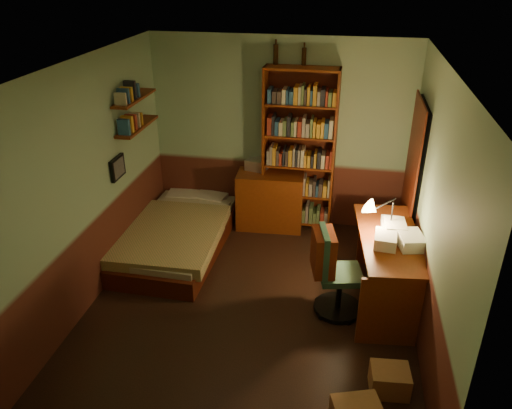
% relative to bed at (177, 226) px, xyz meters
% --- Properties ---
extents(floor, '(3.50, 4.00, 0.02)m').
position_rel_bed_xyz_m(floor, '(1.19, -0.97, -0.33)').
color(floor, black).
rests_on(floor, ground).
extents(ceiling, '(3.50, 4.00, 0.02)m').
position_rel_bed_xyz_m(ceiling, '(1.19, -0.97, 2.29)').
color(ceiling, silver).
rests_on(ceiling, wall_back).
extents(wall_back, '(3.50, 0.02, 2.60)m').
position_rel_bed_xyz_m(wall_back, '(1.19, 1.04, 0.98)').
color(wall_back, '#85A780').
rests_on(wall_back, ground).
extents(wall_left, '(0.02, 4.00, 2.60)m').
position_rel_bed_xyz_m(wall_left, '(-0.57, -0.97, 0.98)').
color(wall_left, '#85A780').
rests_on(wall_left, ground).
extents(wall_right, '(0.02, 4.00, 2.60)m').
position_rel_bed_xyz_m(wall_right, '(2.95, -0.97, 0.98)').
color(wall_right, '#85A780').
rests_on(wall_right, ground).
extents(wall_front, '(3.50, 0.02, 2.60)m').
position_rel_bed_xyz_m(wall_front, '(1.19, -2.98, 0.98)').
color(wall_front, '#85A780').
rests_on(wall_front, ground).
extents(doorway, '(0.06, 0.90, 2.00)m').
position_rel_bed_xyz_m(doorway, '(2.91, 0.33, 0.68)').
color(doorway, black).
rests_on(doorway, ground).
extents(door_trim, '(0.02, 0.98, 2.08)m').
position_rel_bed_xyz_m(door_trim, '(2.88, 0.33, 0.68)').
color(door_trim, '#411409').
rests_on(door_trim, ground).
extents(bed, '(1.20, 2.16, 0.63)m').
position_rel_bed_xyz_m(bed, '(0.00, 0.00, 0.00)').
color(bed, olive).
rests_on(bed, ground).
extents(dresser, '(0.93, 0.50, 0.81)m').
position_rel_bed_xyz_m(dresser, '(1.10, 0.79, 0.09)').
color(dresser, '#66280D').
rests_on(dresser, ground).
extents(mini_stereo, '(0.32, 0.27, 0.15)m').
position_rel_bed_xyz_m(mini_stereo, '(0.89, 0.92, 0.57)').
color(mini_stereo, '#B2B2B7').
rests_on(mini_stereo, dresser).
extents(bookshelf, '(0.97, 0.33, 2.24)m').
position_rel_bed_xyz_m(bookshelf, '(1.48, 0.88, 0.80)').
color(bookshelf, '#66280D').
rests_on(bookshelf, ground).
extents(bottle_left, '(0.07, 0.07, 0.24)m').
position_rel_bed_xyz_m(bottle_left, '(1.12, 0.99, 2.05)').
color(bottle_left, black).
rests_on(bottle_left, bookshelf).
extents(bottle_right, '(0.06, 0.06, 0.22)m').
position_rel_bed_xyz_m(bottle_right, '(1.48, 0.99, 2.03)').
color(bottle_right, black).
rests_on(bottle_right, bookshelf).
extents(desk, '(0.78, 1.57, 0.81)m').
position_rel_bed_xyz_m(desk, '(2.63, -0.64, 0.09)').
color(desk, '#66280D').
rests_on(desk, ground).
extents(paper_stack, '(0.31, 0.37, 0.13)m').
position_rel_bed_xyz_m(paper_stack, '(2.81, -0.79, 0.56)').
color(paper_stack, silver).
rests_on(paper_stack, desk).
extents(desk_lamp, '(0.19, 0.19, 0.54)m').
position_rel_bed_xyz_m(desk_lamp, '(2.62, -0.52, 0.76)').
color(desk_lamp, black).
rests_on(desk_lamp, desk).
extents(office_chair, '(0.56, 0.52, 0.97)m').
position_rel_bed_xyz_m(office_chair, '(2.14, -0.94, 0.17)').
color(office_chair, '#356049').
rests_on(office_chair, ground).
extents(red_jacket, '(0.32, 0.43, 0.46)m').
position_rel_bed_xyz_m(red_jacket, '(1.90, -1.15, 0.88)').
color(red_jacket, maroon).
rests_on(red_jacket, office_chair).
extents(wall_shelf_lower, '(0.20, 0.90, 0.03)m').
position_rel_bed_xyz_m(wall_shelf_lower, '(-0.45, 0.13, 1.28)').
color(wall_shelf_lower, '#66280D').
rests_on(wall_shelf_lower, wall_left).
extents(wall_shelf_upper, '(0.20, 0.90, 0.03)m').
position_rel_bed_xyz_m(wall_shelf_upper, '(-0.45, 0.13, 1.63)').
color(wall_shelf_upper, '#66280D').
rests_on(wall_shelf_upper, wall_left).
extents(framed_picture, '(0.04, 0.32, 0.26)m').
position_rel_bed_xyz_m(framed_picture, '(-0.53, -0.37, 0.93)').
color(framed_picture, black).
rests_on(framed_picture, wall_left).
extents(cardboard_box_b, '(0.36, 0.30, 0.24)m').
position_rel_bed_xyz_m(cardboard_box_b, '(2.63, -1.99, -0.20)').
color(cardboard_box_b, '#9F6D42').
rests_on(cardboard_box_b, ground).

